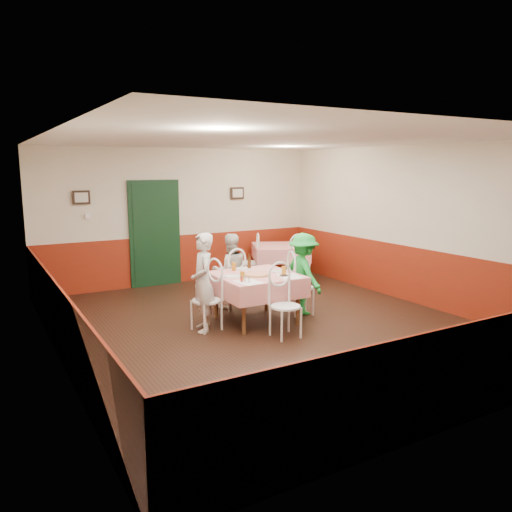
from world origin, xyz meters
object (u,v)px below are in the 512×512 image
diner_left (203,282)px  second_table (280,263)px  chair_right (301,287)px  pizza (257,274)px  chair_second_a (250,263)px  chair_second_b (300,265)px  glass_c (234,267)px  chair_near (286,307)px  diner_right (303,274)px  wallet (284,275)px  chair_left (206,301)px  glass_b (284,270)px  diner_far (230,271)px  main_table (256,298)px  chair_far (232,283)px  beer_bottle (249,262)px  glass_a (242,276)px

diner_left → second_table: bearing=143.3°
chair_right → pizza: chair_right is taller
chair_second_a → chair_second_b: (0.75, -0.75, 0.00)m
chair_second_b → glass_c: size_ratio=6.82×
chair_near → diner_right: (0.90, 0.85, 0.22)m
second_table → chair_second_a: (-0.75, 0.00, 0.08)m
second_table → glass_c: (-2.10, -1.89, 0.45)m
diner_right → glass_c: bearing=69.8°
chair_near → pizza: chair_near is taller
chair_right → wallet: size_ratio=8.18×
diner_left → chair_left: bearing=103.8°
chair_left → glass_b: 1.30m
second_table → chair_near: 3.71m
glass_c → wallet: 0.90m
glass_b → wallet: size_ratio=1.16×
chair_second_a → pizza: chair_second_a is taller
second_table → chair_second_b: 0.75m
pizza → glass_c: bearing=106.3°
chair_second_a → wallet: size_ratio=8.18×
chair_left → diner_left: bearing=-103.0°
chair_near → chair_second_b: 3.09m
chair_second_b → diner_far: 2.05m
chair_left → chair_near: same height
chair_near → diner_right: bearing=43.9°
main_table → chair_right: 0.85m
chair_far → diner_right: (0.90, -0.85, 0.22)m
beer_bottle → diner_left: 1.11m
chair_far → chair_near: 1.70m
diner_far → pizza: bearing=99.9°
main_table → second_table: 3.01m
second_table → diner_left: size_ratio=0.76×
chair_second_a → wallet: (-0.87, -2.65, 0.32)m
glass_c → diner_left: 0.85m
chair_second_a → glass_b: size_ratio=7.07×
chair_left → pizza: chair_left is taller
glass_c → pizza: bearing=-73.7°
chair_left → glass_a: bearing=48.5°
chair_near → diner_left: bearing=137.2°
chair_second_b → diner_right: 1.89m
chair_near → glass_c: size_ratio=6.82×
chair_near → wallet: size_ratio=8.18×
pizza → chair_second_b: bearing=39.9°
pizza → diner_far: (0.03, 0.96, -0.12)m
second_table → chair_near: size_ratio=1.24×
wallet → diner_left: 1.25m
main_table → glass_c: size_ratio=9.25×
main_table → chair_far: bearing=89.8°
glass_b → main_table: bearing=148.8°
second_table → wallet: (-1.62, -2.65, 0.40)m
chair_second_b → wallet: chair_second_b is taller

